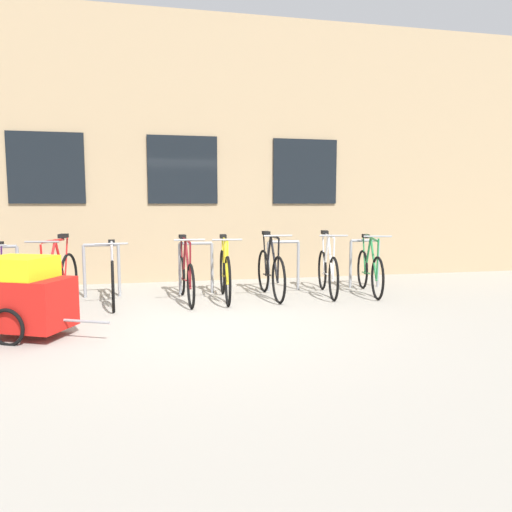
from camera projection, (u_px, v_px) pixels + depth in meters
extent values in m
plane|color=#9E998E|center=(199.00, 321.00, 6.06)|extent=(42.00, 42.00, 0.00)
cube|color=tan|center=(176.00, 162.00, 11.81)|extent=(28.00, 5.99, 5.02)
cube|color=black|center=(46.00, 168.00, 8.43)|extent=(1.30, 0.04, 1.26)
cube|color=black|center=(183.00, 170.00, 8.92)|extent=(1.30, 0.04, 1.26)
cube|color=black|center=(305.00, 172.00, 9.41)|extent=(1.30, 0.04, 1.26)
cylinder|color=gray|center=(18.00, 273.00, 7.33)|extent=(0.05, 0.05, 0.84)
cylinder|color=gray|center=(84.00, 272.00, 7.53)|extent=(0.05, 0.05, 0.84)
cylinder|color=gray|center=(119.00, 271.00, 7.64)|extent=(0.05, 0.05, 0.84)
cylinder|color=gray|center=(101.00, 245.00, 7.54)|extent=(0.53, 0.05, 0.05)
cylinder|color=gray|center=(180.00, 269.00, 7.83)|extent=(0.05, 0.05, 0.84)
cylinder|color=gray|center=(212.00, 268.00, 7.94)|extent=(0.05, 0.05, 0.84)
cylinder|color=gray|center=(196.00, 243.00, 7.84)|extent=(0.53, 0.05, 0.05)
cylinder|color=gray|center=(268.00, 266.00, 8.14)|extent=(0.05, 0.05, 0.84)
cylinder|color=gray|center=(298.00, 266.00, 8.25)|extent=(0.05, 0.05, 0.84)
cylinder|color=gray|center=(284.00, 242.00, 8.15)|extent=(0.53, 0.05, 0.05)
cylinder|color=gray|center=(351.00, 264.00, 8.44)|extent=(0.05, 0.05, 0.84)
cylinder|color=gray|center=(378.00, 263.00, 8.55)|extent=(0.05, 0.05, 0.84)
cylinder|color=gray|center=(365.00, 240.00, 8.45)|extent=(0.53, 0.05, 0.05)
torus|color=black|center=(113.00, 275.00, 7.65)|extent=(0.11, 0.73, 0.73)
torus|color=black|center=(113.00, 286.00, 6.61)|extent=(0.11, 0.73, 0.73)
cylinder|color=#B7B7BC|center=(112.00, 266.00, 6.86)|extent=(0.08, 0.53, 0.64)
cylinder|color=#B7B7BC|center=(112.00, 263.00, 7.28)|extent=(0.07, 0.40, 0.59)
cylinder|color=#B7B7BC|center=(112.00, 245.00, 7.01)|extent=(0.11, 0.87, 0.07)
cylinder|color=#B7B7BC|center=(113.00, 279.00, 7.39)|extent=(0.07, 0.55, 0.08)
cylinder|color=#B7B7BC|center=(112.00, 260.00, 7.53)|extent=(0.04, 0.20, 0.53)
cylinder|color=#B7B7BC|center=(112.00, 266.00, 6.60)|extent=(0.03, 0.08, 0.56)
cube|color=black|center=(111.00, 242.00, 7.42)|extent=(0.12, 0.21, 0.06)
cylinder|color=gray|center=(112.00, 244.00, 6.59)|extent=(0.44, 0.07, 0.03)
torus|color=black|center=(3.00, 280.00, 7.14)|extent=(0.13, 0.73, 0.73)
cylinder|color=#722D99|center=(1.00, 285.00, 6.90)|extent=(0.09, 0.51, 0.08)
cylinder|color=#722D99|center=(1.00, 263.00, 7.02)|extent=(0.05, 0.20, 0.54)
torus|color=black|center=(223.00, 272.00, 7.94)|extent=(0.08, 0.75, 0.75)
torus|color=black|center=(228.00, 281.00, 6.97)|extent=(0.08, 0.75, 0.75)
cylinder|color=yellow|center=(226.00, 261.00, 7.21)|extent=(0.06, 0.47, 0.65)
cylinder|color=yellow|center=(224.00, 259.00, 7.58)|extent=(0.06, 0.35, 0.65)
cylinder|color=yellow|center=(225.00, 240.00, 7.33)|extent=(0.08, 0.76, 0.04)
cylinder|color=yellow|center=(224.00, 276.00, 7.70)|extent=(0.05, 0.50, 0.08)
cylinder|color=yellow|center=(223.00, 255.00, 7.82)|extent=(0.04, 0.20, 0.59)
cylinder|color=yellow|center=(228.00, 262.00, 6.97)|extent=(0.03, 0.08, 0.58)
cube|color=black|center=(223.00, 236.00, 7.70)|extent=(0.11, 0.21, 0.06)
cylinder|color=gray|center=(227.00, 240.00, 6.96)|extent=(0.44, 0.05, 0.03)
torus|color=black|center=(263.00, 271.00, 8.12)|extent=(0.05, 0.73, 0.73)
torus|color=black|center=(279.00, 280.00, 7.17)|extent=(0.05, 0.73, 0.73)
cylinder|color=black|center=(274.00, 259.00, 7.40)|extent=(0.04, 0.47, 0.71)
cylinder|color=black|center=(268.00, 256.00, 7.76)|extent=(0.04, 0.34, 0.70)
cylinder|color=black|center=(272.00, 236.00, 7.51)|extent=(0.05, 0.75, 0.04)
cylinder|color=black|center=(267.00, 275.00, 7.89)|extent=(0.03, 0.49, 0.08)
cylinder|color=black|center=(265.00, 253.00, 8.00)|extent=(0.03, 0.20, 0.64)
cylinder|color=black|center=(278.00, 259.00, 7.16)|extent=(0.03, 0.08, 0.64)
cube|color=black|center=(266.00, 233.00, 7.87)|extent=(0.10, 0.20, 0.06)
cylinder|color=gray|center=(278.00, 236.00, 7.15)|extent=(0.44, 0.03, 0.03)
torus|color=black|center=(69.00, 277.00, 7.33)|extent=(0.15, 0.75, 0.76)
torus|color=black|center=(43.00, 290.00, 6.28)|extent=(0.15, 0.75, 0.76)
cylinder|color=red|center=(50.00, 266.00, 6.53)|extent=(0.11, 0.51, 0.68)
cylinder|color=red|center=(60.00, 262.00, 6.95)|extent=(0.09, 0.39, 0.70)
cylinder|color=red|center=(53.00, 241.00, 6.67)|extent=(0.15, 0.83, 0.06)
cylinder|color=red|center=(63.00, 282.00, 7.07)|extent=(0.10, 0.53, 0.08)
cylinder|color=red|center=(66.00, 258.00, 7.21)|extent=(0.05, 0.20, 0.63)
cylinder|color=red|center=(42.00, 267.00, 6.27)|extent=(0.04, 0.08, 0.60)
cube|color=black|center=(63.00, 236.00, 7.08)|extent=(0.13, 0.21, 0.06)
cylinder|color=gray|center=(42.00, 242.00, 6.26)|extent=(0.44, 0.09, 0.03)
torus|color=black|center=(362.00, 269.00, 8.45)|extent=(0.17, 0.69, 0.69)
torus|color=black|center=(378.00, 278.00, 7.46)|extent=(0.17, 0.69, 0.69)
cylinder|color=#1E7238|center=(373.00, 258.00, 7.70)|extent=(0.13, 0.48, 0.69)
cylinder|color=#1E7238|center=(368.00, 257.00, 8.09)|extent=(0.10, 0.35, 0.64)
cylinder|color=#1E7238|center=(371.00, 238.00, 7.82)|extent=(0.18, 0.77, 0.08)
cylinder|color=#1E7238|center=(366.00, 273.00, 8.21)|extent=(0.12, 0.50, 0.07)
cylinder|color=#1E7238|center=(364.00, 254.00, 8.33)|extent=(0.06, 0.20, 0.58)
cylinder|color=#1E7238|center=(378.00, 258.00, 7.45)|extent=(0.04, 0.08, 0.63)
cube|color=black|center=(366.00, 236.00, 8.21)|extent=(0.14, 0.22, 0.06)
cylinder|color=gray|center=(378.00, 236.00, 7.44)|extent=(0.44, 0.11, 0.03)
torus|color=black|center=(182.00, 275.00, 7.86)|extent=(0.08, 0.66, 0.66)
torus|color=black|center=(191.00, 286.00, 6.81)|extent=(0.08, 0.66, 0.66)
cylinder|color=maroon|center=(188.00, 263.00, 7.06)|extent=(0.07, 0.53, 0.70)
cylinder|color=maroon|center=(184.00, 261.00, 7.48)|extent=(0.06, 0.40, 0.69)
cylinder|color=maroon|center=(186.00, 240.00, 7.20)|extent=(0.09, 0.86, 0.05)
cylinder|color=maroon|center=(184.00, 279.00, 7.60)|extent=(0.06, 0.55, 0.07)
cylinder|color=maroon|center=(182.00, 257.00, 7.73)|extent=(0.04, 0.20, 0.63)
cylinder|color=maroon|center=(190.00, 264.00, 6.80)|extent=(0.03, 0.08, 0.64)
cube|color=black|center=(182.00, 237.00, 7.61)|extent=(0.11, 0.21, 0.06)
cylinder|color=gray|center=(190.00, 240.00, 6.79)|extent=(0.44, 0.06, 0.03)
torus|color=black|center=(322.00, 270.00, 8.36)|extent=(0.16, 0.70, 0.70)
torus|color=black|center=(334.00, 279.00, 7.37)|extent=(0.16, 0.70, 0.70)
cylinder|color=silver|center=(330.00, 258.00, 7.61)|extent=(0.12, 0.48, 0.71)
cylinder|color=silver|center=(326.00, 255.00, 7.99)|extent=(0.09, 0.35, 0.71)
cylinder|color=silver|center=(329.00, 236.00, 7.73)|extent=(0.16, 0.76, 0.04)
cylinder|color=silver|center=(325.00, 273.00, 8.11)|extent=(0.11, 0.50, 0.07)
cylinder|color=silver|center=(323.00, 252.00, 8.23)|extent=(0.06, 0.20, 0.65)
cylinder|color=silver|center=(334.00, 258.00, 7.36)|extent=(0.04, 0.08, 0.64)
cube|color=black|center=(325.00, 232.00, 8.11)|extent=(0.13, 0.21, 0.06)
cylinder|color=gray|center=(334.00, 236.00, 7.35)|extent=(0.44, 0.10, 0.03)
cube|color=red|center=(28.00, 303.00, 5.30)|extent=(1.07, 0.92, 0.56)
cube|color=yellow|center=(19.00, 267.00, 5.28)|extent=(0.85, 0.80, 0.24)
torus|color=black|center=(48.00, 314.00, 5.64)|extent=(0.40, 0.21, 0.42)
torus|color=black|center=(7.00, 328.00, 5.00)|extent=(0.40, 0.21, 0.42)
cylinder|color=gray|center=(87.00, 321.00, 5.16)|extent=(0.51, 0.25, 0.03)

